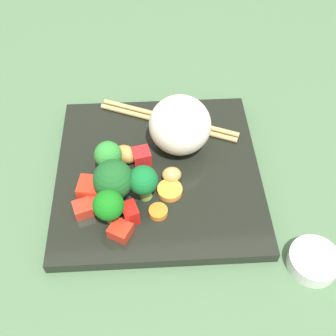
# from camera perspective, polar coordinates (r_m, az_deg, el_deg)

# --- Properties ---
(ground_plane) EXTENTS (1.10, 1.10, 0.02)m
(ground_plane) POSITION_cam_1_polar(r_m,az_deg,el_deg) (0.57, -1.32, -1.78)
(ground_plane) COLOR #486A46
(square_plate) EXTENTS (0.28, 0.28, 0.02)m
(square_plate) POSITION_cam_1_polar(r_m,az_deg,el_deg) (0.55, -1.36, -0.65)
(square_plate) COLOR black
(square_plate) RESTS_ON ground_plane
(rice_mound) EXTENTS (0.11, 0.11, 0.08)m
(rice_mound) POSITION_cam_1_polar(r_m,az_deg,el_deg) (0.55, 1.65, 5.91)
(rice_mound) COLOR white
(rice_mound) RESTS_ON square_plate
(broccoli_floret_0) EXTENTS (0.04, 0.04, 0.05)m
(broccoli_floret_0) POSITION_cam_1_polar(r_m,az_deg,el_deg) (0.49, -3.42, -1.85)
(broccoli_floret_0) COLOR #73A244
(broccoli_floret_0) RESTS_ON square_plate
(broccoli_floret_1) EXTENTS (0.05, 0.05, 0.06)m
(broccoli_floret_1) POSITION_cam_1_polar(r_m,az_deg,el_deg) (0.49, -7.51, -1.63)
(broccoli_floret_1) COLOR #83C15E
(broccoli_floret_1) RESTS_ON square_plate
(broccoli_floret_2) EXTENTS (0.04, 0.04, 0.05)m
(broccoli_floret_2) POSITION_cam_1_polar(r_m,az_deg,el_deg) (0.48, -8.16, -5.12)
(broccoli_floret_2) COLOR #6EA449
(broccoli_floret_2) RESTS_ON square_plate
(broccoli_floret_3) EXTENTS (0.03, 0.03, 0.05)m
(broccoli_floret_3) POSITION_cam_1_polar(r_m,az_deg,el_deg) (0.52, -8.20, 1.56)
(broccoli_floret_3) COLOR #70B951
(broccoli_floret_3) RESTS_ON square_plate
(carrot_slice_0) EXTENTS (0.03, 0.03, 0.01)m
(carrot_slice_0) POSITION_cam_1_polar(r_m,az_deg,el_deg) (0.50, -1.35, -6.01)
(carrot_slice_0) COLOR orange
(carrot_slice_0) RESTS_ON square_plate
(carrot_slice_1) EXTENTS (0.03, 0.03, 0.01)m
(carrot_slice_1) POSITION_cam_1_polar(r_m,az_deg,el_deg) (0.52, 0.25, -3.09)
(carrot_slice_1) COLOR orange
(carrot_slice_1) RESTS_ON square_plate
(carrot_slice_2) EXTENTS (0.03, 0.03, 0.01)m
(carrot_slice_2) POSITION_cam_1_polar(r_m,az_deg,el_deg) (0.54, -5.65, -1.42)
(carrot_slice_2) COLOR orange
(carrot_slice_2) RESTS_ON square_plate
(pepper_chunk_0) EXTENTS (0.04, 0.03, 0.02)m
(pepper_chunk_0) POSITION_cam_1_polar(r_m,az_deg,el_deg) (0.52, -10.45, -2.82)
(pepper_chunk_0) COLOR red
(pepper_chunk_0) RESTS_ON square_plate
(pepper_chunk_1) EXTENTS (0.03, 0.03, 0.02)m
(pepper_chunk_1) POSITION_cam_1_polar(r_m,az_deg,el_deg) (0.51, -11.17, -5.37)
(pepper_chunk_1) COLOR red
(pepper_chunk_1) RESTS_ON square_plate
(pepper_chunk_2) EXTENTS (0.02, 0.03, 0.02)m
(pepper_chunk_2) POSITION_cam_1_polar(r_m,az_deg,el_deg) (0.49, -5.23, -6.19)
(pepper_chunk_2) COLOR red
(pepper_chunk_2) RESTS_ON square_plate
(pepper_chunk_3) EXTENTS (0.03, 0.03, 0.02)m
(pepper_chunk_3) POSITION_cam_1_polar(r_m,az_deg,el_deg) (0.55, -3.66, 1.51)
(pepper_chunk_3) COLOR red
(pepper_chunk_3) RESTS_ON square_plate
(pepper_chunk_4) EXTENTS (0.03, 0.03, 0.01)m
(pepper_chunk_4) POSITION_cam_1_polar(r_m,az_deg,el_deg) (0.49, -6.55, -8.50)
(pepper_chunk_4) COLOR red
(pepper_chunk_4) RESTS_ON square_plate
(chicken_piece_1) EXTENTS (0.02, 0.03, 0.02)m
(chicken_piece_1) POSITION_cam_1_polar(r_m,az_deg,el_deg) (0.52, -2.59, -1.55)
(chicken_piece_1) COLOR tan
(chicken_piece_1) RESTS_ON square_plate
(chicken_piece_2) EXTENTS (0.04, 0.04, 0.02)m
(chicken_piece_2) POSITION_cam_1_polar(r_m,az_deg,el_deg) (0.55, -5.80, 1.90)
(chicken_piece_2) COLOR #B78F42
(chicken_piece_2) RESTS_ON square_plate
(chicken_piece_3) EXTENTS (0.03, 0.02, 0.02)m
(chicken_piece_3) POSITION_cam_1_polar(r_m,az_deg,el_deg) (0.53, 0.51, -0.92)
(chicken_piece_3) COLOR tan
(chicken_piece_3) RESTS_ON square_plate
(chopstick_pair) EXTENTS (0.19, 0.10, 0.01)m
(chopstick_pair) POSITION_cam_1_polar(r_m,az_deg,el_deg) (0.60, 0.05, 6.58)
(chopstick_pair) COLOR tan
(chopstick_pair) RESTS_ON square_plate
(sauce_cup) EXTENTS (0.06, 0.06, 0.02)m
(sauce_cup) POSITION_cam_1_polar(r_m,az_deg,el_deg) (0.51, 19.31, -11.94)
(sauce_cup) COLOR silver
(sauce_cup) RESTS_ON ground_plane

